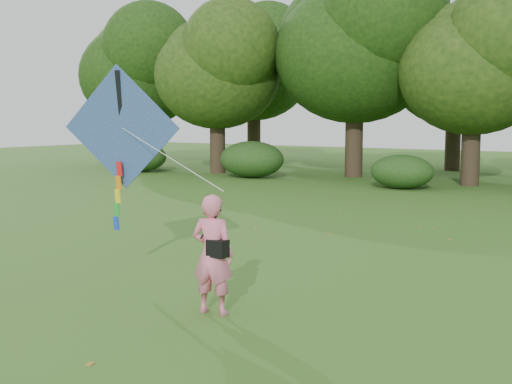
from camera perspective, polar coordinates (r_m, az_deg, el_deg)
The scene contains 6 objects.
ground at distance 10.53m, azimuth -0.12°, elevation -9.66°, with size 100.00×100.00×0.00m, color #265114.
man_kite_flyer at distance 9.69m, azimuth -3.88°, elevation -5.54°, with size 0.67×0.44×1.82m, color pink.
crossbody_bag at distance 9.57m, azimuth -3.44°, elevation -4.95°, with size 0.43×0.20×0.72m.
flying_kite at distance 12.09m, azimuth -11.86°, elevation 5.39°, with size 4.19×1.41×3.07m.
shrub_band at distance 26.85m, azimuth 19.79°, elevation 1.77°, with size 39.15×3.22×1.88m.
fallen_leaves at distance 14.15m, azimuth 11.77°, elevation -5.53°, with size 8.82×13.37×0.01m.
Camera 1 is at (5.59, -8.41, 2.96)m, focal length 45.00 mm.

